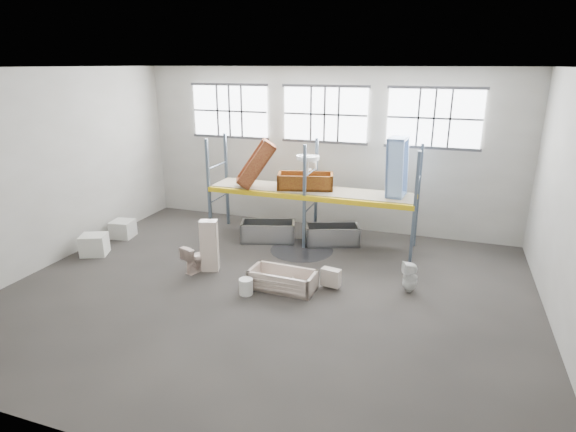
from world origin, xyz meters
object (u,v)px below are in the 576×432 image
at_px(cistern_tall, 209,246).
at_px(blue_tub_upright, 397,167).
at_px(rust_tub_flat, 305,181).
at_px(bucket, 246,287).
at_px(toilet_white, 410,277).
at_px(steel_tub_right, 332,235).
at_px(toilet_beige, 196,258).
at_px(steel_tub_left, 268,231).
at_px(bathtub_beige, 283,279).
at_px(carton_near, 94,245).

xyz_separation_m(cistern_tall, blue_tub_upright, (4.23, 2.96, 1.72)).
bearing_deg(rust_tub_flat, blue_tub_upright, 1.71).
distance_m(blue_tub_upright, bucket, 5.27).
xyz_separation_m(toilet_white, steel_tub_right, (-2.43, 2.36, -0.09)).
bearing_deg(toilet_beige, toilet_white, -154.20).
xyz_separation_m(cistern_tall, rust_tub_flat, (1.65, 2.88, 1.15)).
bearing_deg(steel_tub_left, blue_tub_upright, 8.06).
bearing_deg(bathtub_beige, bucket, -139.49).
relative_size(cistern_tall, blue_tub_upright, 0.83).
xyz_separation_m(toilet_beige, rust_tub_flat, (1.97, 3.06, 1.46)).
relative_size(cistern_tall, steel_tub_left, 0.84).
relative_size(toilet_beige, cistern_tall, 0.53).
xyz_separation_m(cistern_tall, carton_near, (-3.54, -0.14, -0.38)).
height_order(toilet_beige, carton_near, toilet_beige).
bearing_deg(rust_tub_flat, steel_tub_left, -157.05).
relative_size(cistern_tall, steel_tub_right, 0.87).
height_order(bathtub_beige, blue_tub_upright, blue_tub_upright).
xyz_separation_m(bathtub_beige, bucket, (-0.70, -0.55, -0.04)).
relative_size(blue_tub_upright, bucket, 4.29).
bearing_deg(toilet_white, steel_tub_left, -138.20).
bearing_deg(blue_tub_upright, rust_tub_flat, -178.29).
bearing_deg(rust_tub_flat, carton_near, -149.82).
bearing_deg(steel_tub_right, toilet_white, -44.12).
relative_size(cistern_tall, rust_tub_flat, 0.84).
height_order(steel_tub_left, blue_tub_upright, blue_tub_upright).
height_order(bathtub_beige, cistern_tall, cistern_tall).
distance_m(cistern_tall, steel_tub_left, 2.56).
distance_m(rust_tub_flat, bucket, 4.14).
height_order(toilet_beige, bucket, toilet_beige).
distance_m(rust_tub_flat, blue_tub_upright, 2.64).
distance_m(bathtub_beige, toilet_white, 2.96).
relative_size(toilet_white, steel_tub_right, 0.48).
height_order(toilet_beige, blue_tub_upright, blue_tub_upright).
bearing_deg(bucket, steel_tub_right, 73.33).
relative_size(toilet_white, rust_tub_flat, 0.46).
height_order(bathtub_beige, steel_tub_left, steel_tub_left).
bearing_deg(steel_tub_left, bucket, -77.00).
relative_size(bathtub_beige, toilet_white, 2.10).
distance_m(steel_tub_left, carton_near, 4.91).
distance_m(bucket, carton_near, 5.01).
distance_m(rust_tub_flat, carton_near, 6.20).
distance_m(bathtub_beige, blue_tub_upright, 4.50).
distance_m(steel_tub_left, bucket, 3.45).
distance_m(bathtub_beige, bucket, 0.89).
xyz_separation_m(bathtub_beige, steel_tub_right, (0.41, 3.17, 0.06)).
xyz_separation_m(toilet_beige, steel_tub_right, (2.84, 2.98, -0.08)).
bearing_deg(rust_tub_flat, toilet_beige, -122.80).
bearing_deg(carton_near, steel_tub_right, 25.91).
bearing_deg(toilet_white, rust_tub_flat, -149.76).
relative_size(bathtub_beige, steel_tub_left, 0.97).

